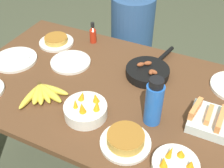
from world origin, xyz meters
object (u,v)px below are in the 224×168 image
object	(u,v)px
empty_plate_near_front	(15,60)
empty_plate_mid_edge	(71,62)
frittata_plate_side	(126,140)
frittata_plate_center	(56,41)
fruit_bowl_citrus	(86,110)
person_figure	(131,55)
fruit_bowl_mango	(175,166)
skillet	(148,71)
hot_sauce_bottle	(93,34)
banana_bunch	(43,93)
melon_tray	(220,123)
water_bottle	(154,102)

from	to	relation	value
empty_plate_near_front	empty_plate_mid_edge	world-z (taller)	same
frittata_plate_side	frittata_plate_center	bearing A→B (deg)	142.81
fruit_bowl_citrus	person_figure	size ratio (longest dim) A/B	0.17
fruit_bowl_mango	frittata_plate_side	bearing A→B (deg)	170.39
skillet	empty_plate_near_front	distance (m)	0.80
skillet	fruit_bowl_mango	xyz separation A→B (m)	(0.31, -0.54, 0.00)
frittata_plate_side	hot_sauce_bottle	bearing A→B (deg)	127.78
frittata_plate_center	empty_plate_mid_edge	bearing A→B (deg)	-36.54
fruit_bowl_citrus	skillet	bearing A→B (deg)	68.91
skillet	frittata_plate_center	distance (m)	0.66
empty_plate_near_front	banana_bunch	bearing A→B (deg)	-28.47
melon_tray	frittata_plate_side	world-z (taller)	melon_tray
hot_sauce_bottle	empty_plate_near_front	bearing A→B (deg)	-129.77
frittata_plate_side	empty_plate_mid_edge	size ratio (longest dim) A/B	0.94
frittata_plate_center	water_bottle	bearing A→B (deg)	-25.56
fruit_bowl_citrus	person_figure	distance (m)	0.98
banana_bunch	fruit_bowl_mango	world-z (taller)	fruit_bowl_mango
banana_bunch	water_bottle	bearing A→B (deg)	7.99
skillet	water_bottle	world-z (taller)	water_bottle
person_figure	frittata_plate_center	bearing A→B (deg)	-129.30
frittata_plate_center	fruit_bowl_citrus	xyz separation A→B (m)	(0.50, -0.48, 0.02)
empty_plate_mid_edge	water_bottle	bearing A→B (deg)	-21.22
melon_tray	hot_sauce_bottle	size ratio (longest dim) A/B	1.97
empty_plate_mid_edge	fruit_bowl_citrus	xyz separation A→B (m)	(0.29, -0.33, 0.03)
skillet	fruit_bowl_citrus	bearing A→B (deg)	170.55
skillet	frittata_plate_center	xyz separation A→B (m)	(-0.66, 0.06, -0.01)
frittata_plate_center	empty_plate_mid_edge	distance (m)	0.25
melon_tray	fruit_bowl_mango	distance (m)	0.33
melon_tray	empty_plate_mid_edge	bearing A→B (deg)	171.03
melon_tray	fruit_bowl_mango	xyz separation A→B (m)	(-0.12, -0.31, -0.00)
fruit_bowl_mango	empty_plate_near_front	bearing A→B (deg)	163.23
melon_tray	banana_bunch	bearing A→B (deg)	-168.84
banana_bunch	water_bottle	world-z (taller)	water_bottle
frittata_plate_center	fruit_bowl_citrus	bearing A→B (deg)	-44.10
skillet	fruit_bowl_mango	bearing A→B (deg)	-138.65
banana_bunch	frittata_plate_side	size ratio (longest dim) A/B	0.95
skillet	water_bottle	distance (m)	0.36
hot_sauce_bottle	melon_tray	bearing A→B (deg)	-25.03
melon_tray	fruit_bowl_citrus	world-z (taller)	fruit_bowl_citrus
skillet	fruit_bowl_mango	distance (m)	0.62
skillet	person_figure	world-z (taller)	person_figure
melon_tray	empty_plate_near_front	bearing A→B (deg)	179.18
frittata_plate_center	frittata_plate_side	world-z (taller)	frittata_plate_side
frittata_plate_side	water_bottle	distance (m)	0.21
banana_bunch	frittata_plate_center	world-z (taller)	frittata_plate_center
banana_bunch	frittata_plate_side	xyz separation A→B (m)	(0.51, -0.10, 0.01)
banana_bunch	melon_tray	world-z (taller)	melon_tray
fruit_bowl_mango	frittata_plate_center	bearing A→B (deg)	148.23
empty_plate_mid_edge	person_figure	size ratio (longest dim) A/B	0.19
hot_sauce_bottle	person_figure	world-z (taller)	person_figure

